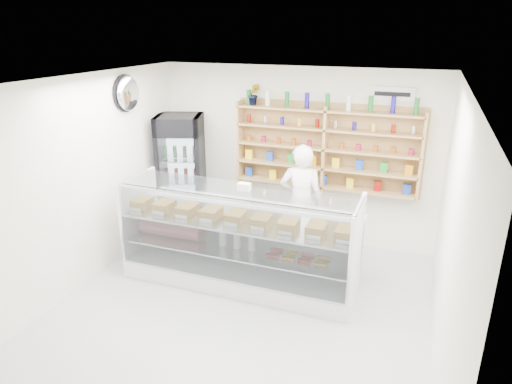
% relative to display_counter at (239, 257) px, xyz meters
% --- Properties ---
extents(room, '(5.00, 5.00, 5.00)m').
position_rel_display_counter_xyz_m(room, '(0.28, -0.77, 1.03)').
color(room, silver).
rests_on(room, ground).
extents(display_counter, '(3.18, 0.95, 1.38)m').
position_rel_display_counter_xyz_m(display_counter, '(0.00, 0.00, 0.00)').
color(display_counter, white).
rests_on(display_counter, floor).
extents(shop_worker, '(0.69, 0.50, 1.77)m').
position_rel_display_counter_xyz_m(shop_worker, '(0.57, 1.04, 0.51)').
color(shop_worker, white).
rests_on(shop_worker, floor).
extents(drinks_cooler, '(0.91, 0.90, 2.01)m').
position_rel_display_counter_xyz_m(drinks_cooler, '(-1.57, 1.25, 0.64)').
color(drinks_cooler, black).
rests_on(drinks_cooler, floor).
extents(wall_shelving, '(2.84, 0.28, 1.33)m').
position_rel_display_counter_xyz_m(wall_shelving, '(0.78, 1.57, 1.22)').
color(wall_shelving, tan).
rests_on(wall_shelving, back_wall).
extents(potted_plant, '(0.22, 0.20, 0.33)m').
position_rel_display_counter_xyz_m(potted_plant, '(-0.38, 1.57, 1.99)').
color(potted_plant, '#1E6626').
rests_on(potted_plant, wall_shelving).
extents(security_mirror, '(0.15, 0.50, 0.50)m').
position_rel_display_counter_xyz_m(security_mirror, '(-1.89, 0.43, 2.08)').
color(security_mirror, silver).
rests_on(security_mirror, left_wall).
extents(wall_sign, '(0.62, 0.03, 0.20)m').
position_rel_display_counter_xyz_m(wall_sign, '(1.68, 1.70, 2.08)').
color(wall_sign, white).
rests_on(wall_sign, back_wall).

